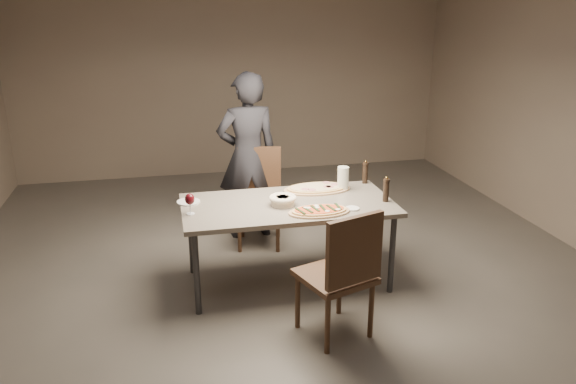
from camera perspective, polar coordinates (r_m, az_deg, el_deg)
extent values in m
plane|color=#57524B|center=(5.10, 0.00, -9.07)|extent=(7.00, 7.00, 0.00)
plane|color=gray|center=(8.01, -5.58, 11.76)|extent=(6.00, 0.00, 6.00)
cube|color=#6F665B|center=(4.80, 0.00, -1.36)|extent=(1.80, 0.90, 0.04)
cylinder|color=#333335|center=(4.51, -9.27, -8.20)|extent=(0.05, 0.05, 0.71)
cylinder|color=#333335|center=(4.86, 10.52, -6.24)|extent=(0.05, 0.05, 0.71)
cylinder|color=#333335|center=(5.18, -9.82, -4.52)|extent=(0.05, 0.05, 0.71)
cylinder|color=#333335|center=(5.48, 7.55, -3.05)|extent=(0.05, 0.05, 0.71)
ellipsoid|color=white|center=(4.59, 2.99, -1.54)|extent=(0.04, 0.04, 0.01)
ellipsoid|color=white|center=(4.63, 2.91, -1.35)|extent=(0.04, 0.04, 0.01)
ellipsoid|color=white|center=(4.58, 2.10, -1.57)|extent=(0.04, 0.04, 0.01)
ellipsoid|color=white|center=(4.52, 4.03, -1.90)|extent=(0.04, 0.04, 0.01)
ellipsoid|color=white|center=(4.58, 1.81, -1.56)|extent=(0.04, 0.04, 0.01)
ellipsoid|color=white|center=(4.56, 5.11, -1.72)|extent=(0.04, 0.04, 0.01)
cube|color=#1D3115|center=(4.51, 1.24, -1.92)|extent=(0.06, 0.15, 0.01)
cube|color=#1D3115|center=(4.54, 2.03, -1.83)|extent=(0.06, 0.15, 0.01)
cube|color=#1D3115|center=(4.57, 2.76, -1.67)|extent=(0.05, 0.15, 0.01)
cube|color=#1D3115|center=(4.59, 3.55, -1.61)|extent=(0.03, 0.15, 0.01)
cube|color=#1D3115|center=(4.59, 4.40, -1.62)|extent=(0.05, 0.15, 0.01)
cube|color=#1D3115|center=(4.63, 5.10, -1.46)|extent=(0.02, 0.15, 0.01)
cylinder|color=tan|center=(5.22, 3.93, 0.96)|extent=(0.07, 0.07, 0.00)
cylinder|color=tan|center=(5.11, 4.26, 0.56)|extent=(0.07, 0.07, 0.00)
cylinder|color=tan|center=(5.02, 2.45, 0.23)|extent=(0.07, 0.07, 0.00)
cylinder|color=tan|center=(5.11, 4.01, 0.55)|extent=(0.07, 0.07, 0.00)
cylinder|color=tan|center=(5.03, 1.75, 0.30)|extent=(0.07, 0.07, 0.00)
cylinder|color=tan|center=(5.18, 4.79, 0.80)|extent=(0.07, 0.07, 0.00)
cylinder|color=beige|center=(4.73, -0.54, -0.91)|extent=(0.20, 0.20, 0.08)
torus|color=beige|center=(4.72, -0.54, -0.59)|extent=(0.23, 0.23, 0.04)
cube|color=#9E7040|center=(4.73, -0.21, -0.69)|extent=(0.07, 0.07, 0.04)
cube|color=#9E7040|center=(4.75, -0.50, -0.61)|extent=(0.05, 0.06, 0.04)
cube|color=#9E7040|center=(4.73, -0.84, -0.67)|extent=(0.07, 0.06, 0.04)
cube|color=#9E7040|center=(4.71, -0.76, -0.80)|extent=(0.07, 0.08, 0.04)
cube|color=#9E7040|center=(4.70, -0.37, -0.81)|extent=(0.08, 0.08, 0.04)
cylinder|color=white|center=(4.68, 6.55, -1.68)|extent=(0.12, 0.12, 0.01)
cylinder|color=gold|center=(4.68, 6.55, -1.64)|extent=(0.08, 0.08, 0.00)
cylinder|color=black|center=(5.33, 7.84, 1.83)|extent=(0.05, 0.05, 0.18)
cylinder|color=black|center=(5.31, 7.89, 2.87)|extent=(0.06, 0.06, 0.02)
sphere|color=gold|center=(5.30, 7.90, 3.09)|extent=(0.02, 0.02, 0.02)
cylinder|color=black|center=(4.88, 9.92, 0.06)|extent=(0.05, 0.05, 0.18)
cylinder|color=black|center=(4.84, 9.99, 1.19)|extent=(0.06, 0.06, 0.02)
sphere|color=gold|center=(4.84, 10.00, 1.42)|extent=(0.02, 0.02, 0.02)
cylinder|color=silver|center=(5.12, 5.61, 1.39)|extent=(0.10, 0.10, 0.21)
cylinder|color=silver|center=(4.62, -9.87, -2.19)|extent=(0.07, 0.07, 0.01)
cylinder|color=silver|center=(4.60, -9.90, -1.67)|extent=(0.01, 0.01, 0.08)
ellipsoid|color=#3F090F|center=(4.57, -9.95, -0.72)|extent=(0.08, 0.08, 0.09)
cylinder|color=white|center=(4.87, -10.08, -0.99)|extent=(0.20, 0.20, 0.01)
cube|color=#432B1C|center=(4.18, 4.77, -8.54)|extent=(0.61, 0.61, 0.04)
cylinder|color=#432B1C|center=(4.07, 4.03, -13.38)|extent=(0.04, 0.04, 0.45)
cylinder|color=#432B1C|center=(4.28, 8.44, -11.80)|extent=(0.04, 0.04, 0.45)
cylinder|color=#432B1C|center=(4.35, 0.99, -11.04)|extent=(0.04, 0.04, 0.45)
cylinder|color=#432B1C|center=(4.54, 5.24, -9.70)|extent=(0.04, 0.04, 0.45)
cube|color=#432B1C|center=(3.90, 6.78, -5.93)|extent=(0.45, 0.19, 0.50)
cube|color=#432B1C|center=(5.67, -2.97, -1.10)|extent=(0.55, 0.55, 0.04)
cylinder|color=#432B1C|center=(5.92, -1.01, -2.62)|extent=(0.04, 0.04, 0.43)
cylinder|color=#432B1C|center=(5.94, -4.68, -2.62)|extent=(0.04, 0.04, 0.43)
cylinder|color=#432B1C|center=(5.57, -1.06, -4.05)|extent=(0.04, 0.04, 0.43)
cylinder|color=#432B1C|center=(5.59, -4.96, -4.05)|extent=(0.04, 0.04, 0.43)
cube|color=#432B1C|center=(5.78, -2.92, 2.27)|extent=(0.44, 0.14, 0.48)
imported|color=black|center=(5.79, -4.12, 3.62)|extent=(0.66, 0.46, 1.74)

